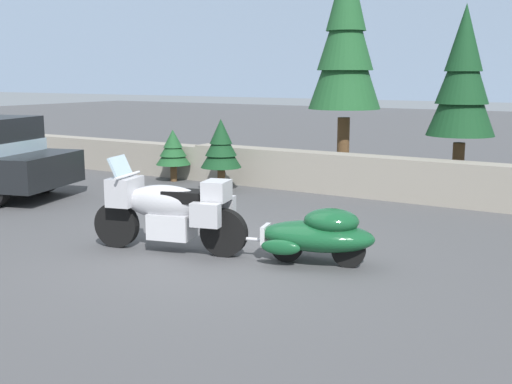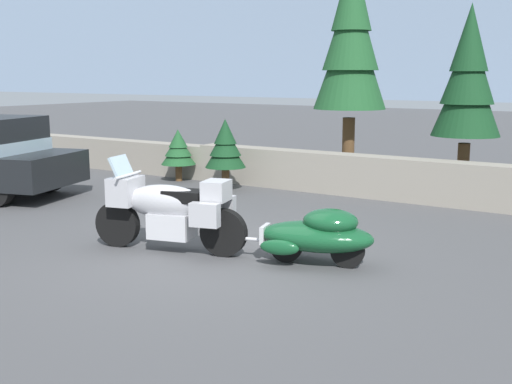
{
  "view_description": "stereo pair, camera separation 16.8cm",
  "coord_description": "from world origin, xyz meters",
  "px_view_note": "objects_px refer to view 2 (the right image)",
  "views": [
    {
      "loc": [
        5.09,
        -7.0,
        2.46
      ],
      "look_at": [
        0.45,
        0.49,
        0.85
      ],
      "focal_mm": 44.99,
      "sensor_mm": 36.0,
      "label": 1
    },
    {
      "loc": [
        5.23,
        -6.91,
        2.46
      ],
      "look_at": [
        0.45,
        0.49,
        0.85
      ],
      "focal_mm": 44.99,
      "sensor_mm": 36.0,
      "label": 2
    }
  ],
  "objects_px": {
    "touring_motorcycle": "(168,208)",
    "pine_tree_far_right": "(468,78)",
    "car_shaped_trailer": "(317,234)",
    "pine_tree_tall": "(351,38)"
  },
  "relations": [
    {
      "from": "pine_tree_tall",
      "to": "pine_tree_far_right",
      "type": "height_order",
      "value": "pine_tree_tall"
    },
    {
      "from": "pine_tree_far_right",
      "to": "car_shaped_trailer",
      "type": "bearing_deg",
      "value": -92.77
    },
    {
      "from": "touring_motorcycle",
      "to": "car_shaped_trailer",
      "type": "bearing_deg",
      "value": 14.45
    },
    {
      "from": "car_shaped_trailer",
      "to": "pine_tree_tall",
      "type": "xyz_separation_m",
      "value": [
        -2.45,
        6.22,
        2.86
      ]
    },
    {
      "from": "car_shaped_trailer",
      "to": "pine_tree_tall",
      "type": "height_order",
      "value": "pine_tree_tall"
    },
    {
      "from": "touring_motorcycle",
      "to": "pine_tree_far_right",
      "type": "distance_m",
      "value": 7.01
    },
    {
      "from": "car_shaped_trailer",
      "to": "pine_tree_far_right",
      "type": "bearing_deg",
      "value": 87.23
    },
    {
      "from": "pine_tree_tall",
      "to": "pine_tree_far_right",
      "type": "bearing_deg",
      "value": -8.28
    },
    {
      "from": "touring_motorcycle",
      "to": "car_shaped_trailer",
      "type": "relative_size",
      "value": 1.02
    },
    {
      "from": "touring_motorcycle",
      "to": "car_shaped_trailer",
      "type": "xyz_separation_m",
      "value": [
        2.08,
        0.54,
        -0.21
      ]
    }
  ]
}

